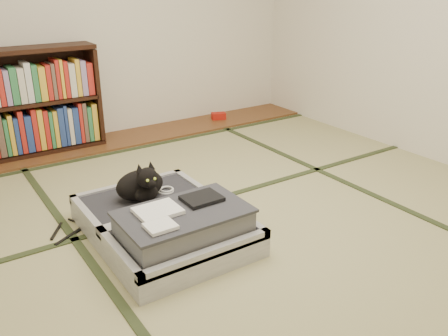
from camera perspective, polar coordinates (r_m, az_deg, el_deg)
floor at (r=3.09m, az=2.85°, el=-6.55°), size 4.50×4.50×0.00m
wood_strip at (r=4.71m, az=-11.75°, el=3.50°), size 4.00×0.50×0.02m
red_item at (r=5.20m, az=-0.66°, el=6.28°), size 0.17×0.14×0.07m
tatami_borders at (r=3.45m, az=-2.02°, el=-3.20°), size 4.00×4.50×0.01m
bookcase at (r=4.42m, az=-23.00°, el=6.96°), size 1.29×0.29×0.92m
suitcase at (r=2.86m, az=-6.91°, el=-6.67°), size 0.80×1.07×0.32m
cat at (r=3.02m, az=-9.87°, el=-2.02°), size 0.36×0.36×0.29m
cable_coil at (r=3.15m, az=-6.99°, el=-2.68°), size 0.11×0.11×0.03m
hanger at (r=3.15m, az=-17.20°, el=-6.86°), size 0.41×0.29×0.01m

